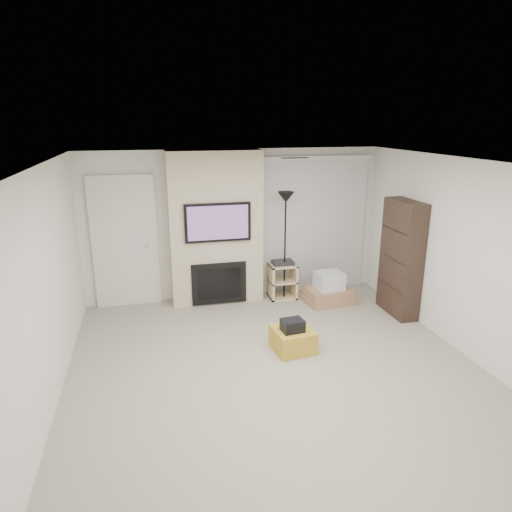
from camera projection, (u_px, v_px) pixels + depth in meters
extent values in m
cube|color=#A39A88|center=(279.00, 375.00, 5.49)|extent=(5.00, 5.50, 0.00)
cube|color=white|center=(283.00, 165.00, 4.77)|extent=(5.00, 5.50, 0.00)
cube|color=white|center=(235.00, 225.00, 7.69)|extent=(5.00, 0.00, 2.50)
cube|color=white|center=(419.00, 435.00, 2.57)|extent=(5.00, 0.00, 2.50)
cube|color=white|center=(42.00, 297.00, 4.57)|extent=(0.00, 5.50, 2.50)
cube|color=white|center=(473.00, 262.00, 5.69)|extent=(0.00, 5.50, 2.50)
cube|color=silver|center=(295.00, 158.00, 5.60)|extent=(0.35, 0.18, 0.01)
cube|color=gold|center=(293.00, 340.00, 6.05)|extent=(0.55, 0.55, 0.30)
cube|color=black|center=(292.00, 325.00, 5.94)|extent=(0.30, 0.25, 0.16)
cube|color=beige|center=(216.00, 228.00, 7.42)|extent=(1.50, 0.40, 2.50)
cube|color=black|center=(218.00, 222.00, 7.17)|extent=(1.05, 0.06, 0.62)
cube|color=#442B4D|center=(218.00, 223.00, 7.13)|extent=(0.96, 0.00, 0.54)
cube|color=black|center=(219.00, 283.00, 7.48)|extent=(0.90, 0.04, 0.70)
cube|color=black|center=(219.00, 284.00, 7.46)|extent=(0.70, 0.02, 0.50)
cube|color=silver|center=(125.00, 242.00, 7.30)|extent=(1.02, 0.08, 2.14)
cube|color=beige|center=(125.00, 244.00, 7.32)|extent=(0.90, 0.05, 2.05)
cylinder|color=silver|center=(147.00, 245.00, 7.36)|extent=(0.07, 0.06, 0.07)
cube|color=silver|center=(316.00, 158.00, 7.63)|extent=(1.98, 0.10, 0.08)
cube|color=silver|center=(314.00, 227.00, 7.99)|extent=(1.90, 0.03, 2.29)
cylinder|color=black|center=(284.00, 297.00, 7.85)|extent=(0.27, 0.27, 0.03)
cylinder|color=black|center=(285.00, 249.00, 7.60)|extent=(0.03, 0.03, 1.71)
cone|color=black|center=(286.00, 197.00, 7.35)|extent=(0.27, 0.27, 0.18)
cube|color=beige|center=(271.00, 282.00, 7.76)|extent=(0.04, 0.38, 0.60)
cube|color=beige|center=(294.00, 280.00, 7.85)|extent=(0.04, 0.38, 0.60)
cube|color=beige|center=(282.00, 296.00, 7.89)|extent=(0.45, 0.38, 0.03)
cube|color=beige|center=(282.00, 281.00, 7.81)|extent=(0.45, 0.38, 0.03)
cube|color=beige|center=(283.00, 265.00, 7.73)|extent=(0.45, 0.38, 0.03)
cube|color=black|center=(283.00, 262.00, 7.71)|extent=(0.35, 0.25, 0.06)
cube|color=tan|center=(328.00, 299.00, 7.68)|extent=(0.83, 0.66, 0.09)
cube|color=tan|center=(328.00, 295.00, 7.66)|extent=(0.79, 0.61, 0.08)
cube|color=tan|center=(329.00, 291.00, 7.63)|extent=(0.75, 0.57, 0.08)
cube|color=silver|center=(329.00, 280.00, 7.58)|extent=(0.46, 0.42, 0.29)
cube|color=black|center=(401.00, 258.00, 7.02)|extent=(0.30, 0.80, 1.80)
cube|color=black|center=(397.00, 286.00, 7.14)|extent=(0.26, 0.72, 0.02)
cube|color=black|center=(400.00, 259.00, 7.01)|extent=(0.26, 0.72, 0.02)
cube|color=black|center=(403.00, 230.00, 6.88)|extent=(0.26, 0.72, 0.02)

